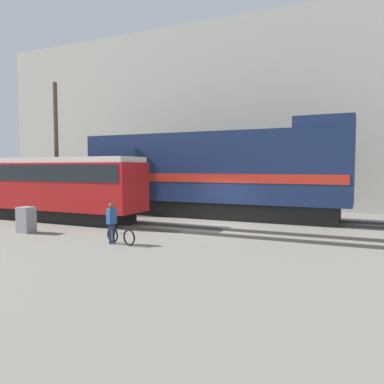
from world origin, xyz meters
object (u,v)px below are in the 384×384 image
(freight_locomotive, at_px, (212,173))
(bicycle, at_px, (121,236))
(person, at_px, (112,219))
(signal_box, at_px, (26,220))
(streetcar, at_px, (55,185))
(utility_pole_left, at_px, (56,149))

(freight_locomotive, relative_size, bicycle, 10.17)
(person, xyz_separation_m, signal_box, (-5.19, 0.45, -0.39))
(streetcar, xyz_separation_m, person, (6.89, -4.00, -1.07))
(freight_locomotive, distance_m, streetcar, 9.18)
(streetcar, bearing_deg, bicycle, -28.44)
(person, xyz_separation_m, utility_pole_left, (-9.22, 6.57, 3.27))
(freight_locomotive, height_order, bicycle, freight_locomotive)
(streetcar, distance_m, person, 8.04)
(bicycle, distance_m, utility_pole_left, 12.25)
(bicycle, height_order, person, person)
(freight_locomotive, distance_m, bicycle, 9.39)
(bicycle, bearing_deg, streetcar, 151.56)
(freight_locomotive, height_order, signal_box, freight_locomotive)
(freight_locomotive, bearing_deg, bicycle, -91.91)
(bicycle, xyz_separation_m, utility_pole_left, (-9.60, 6.52, 3.93))
(freight_locomotive, height_order, utility_pole_left, utility_pole_left)
(freight_locomotive, xyz_separation_m, bicycle, (-0.30, -9.09, -2.34))
(bicycle, xyz_separation_m, signal_box, (-5.58, 0.39, 0.27))
(freight_locomotive, relative_size, person, 9.94)
(freight_locomotive, bearing_deg, signal_box, -124.06)
(freight_locomotive, relative_size, streetcar, 1.48)
(streetcar, relative_size, signal_box, 9.15)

